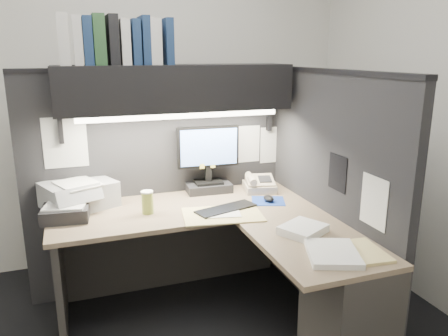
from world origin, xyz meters
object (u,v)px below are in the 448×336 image
Objects in this scene: telephone at (259,185)px; notebook_stack at (66,213)px; desk at (260,277)px; coffee_cup at (148,203)px; overhead_shelf at (176,88)px; printer at (79,194)px; keyboard at (226,209)px; monitor at (208,166)px.

telephone is 0.83× the size of notebook_stack.
desk is 0.84m from coffee_cup.
overhead_shelf reaches higher than telephone.
overhead_shelf is 3.67× the size of printer.
keyboard is at bearing -57.68° from overhead_shelf.
printer is (-0.97, 0.79, 0.37)m from desk.
printer is at bearing 68.01° from notebook_stack.
keyboard is at bearing -10.68° from notebook_stack.
telephone is (0.31, 0.72, 0.33)m from desk.
notebook_stack is (-0.98, 0.19, 0.03)m from keyboard.
desk is at bearing -28.73° from notebook_stack.
printer is 1.53× the size of notebook_stack.
monitor is 1.76× the size of notebook_stack.
keyboard reaches higher than desk.
coffee_cup is at bearing -146.03° from monitor.
desk is 12.30× the size of coffee_cup.
printer reaches higher than notebook_stack.
telephone is 1.37m from notebook_stack.
telephone is (0.38, 0.32, 0.04)m from keyboard.
printer is (-0.91, -0.02, -0.11)m from monitor.
overhead_shelf reaches higher than printer.
overhead_shelf is 0.63m from monitor.
keyboard is 2.99× the size of coffee_cup.
coffee_cup reaches higher than desk.
printer is (-0.67, 0.04, -0.69)m from overhead_shelf.
coffee_cup reaches higher than notebook_stack.
notebook_stack is at bearing 172.66° from coffee_cup.
overhead_shelf is 0.95m from telephone.
overhead_shelf is 0.87m from keyboard.
overhead_shelf reaches higher than monitor.
printer is at bearing 140.63° from desk.
printer reaches higher than coffee_cup.
keyboard is (0.23, -0.36, -0.76)m from overhead_shelf.
coffee_cup is at bearing 137.47° from desk.
notebook_stack is (-1.06, 0.58, 0.33)m from desk.
desk is 4.03× the size of printer.
keyboard is at bearing -13.99° from coffee_cup.
notebook_stack reaches higher than desk.
overhead_shelf is at bearing 106.06° from keyboard.
printer is at bearing 176.37° from overhead_shelf.
monitor is 2.12× the size of telephone.
desk is 0.50m from keyboard.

